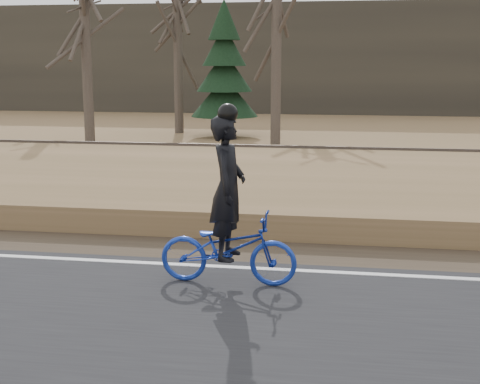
# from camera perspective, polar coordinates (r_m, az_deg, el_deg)

# --- Properties ---
(embankment) EXTENTS (120.00, 5.00, 0.44)m
(embankment) POSITION_cam_1_polar(r_m,az_deg,el_deg) (13.44, 18.46, -1.14)
(embankment) COLOR olive
(embankment) RESTS_ON ground
(ballast) EXTENTS (120.00, 3.00, 0.45)m
(ballast) POSITION_cam_1_polar(r_m,az_deg,el_deg) (17.14, 16.51, 1.57)
(ballast) COLOR slate
(ballast) RESTS_ON ground
(railroad) EXTENTS (120.00, 2.40, 0.29)m
(railroad) POSITION_cam_1_polar(r_m,az_deg,el_deg) (17.09, 16.56, 2.57)
(railroad) COLOR black
(railroad) RESTS_ON ballast
(treeline_backdrop) EXTENTS (120.00, 4.00, 6.00)m
(treeline_backdrop) POSITION_cam_1_polar(r_m,az_deg,el_deg) (38.84, 12.74, 11.03)
(treeline_backdrop) COLOR #383328
(treeline_backdrop) RESTS_ON ground
(cyclist) EXTENTS (1.82, 0.69, 2.37)m
(cyclist) POSITION_cam_1_polar(r_m,az_deg,el_deg) (8.71, -1.02, -2.97)
(cyclist) COLOR #16319D
(cyclist) RESTS_ON road
(bare_tree_far_left) EXTENTS (0.36, 0.36, 7.08)m
(bare_tree_far_left) POSITION_cam_1_polar(r_m,az_deg,el_deg) (24.53, -13.02, 12.31)
(bare_tree_far_left) COLOR #50453A
(bare_tree_far_left) RESTS_ON ground
(bare_tree_left) EXTENTS (0.36, 0.36, 7.42)m
(bare_tree_left) POSITION_cam_1_polar(r_m,az_deg,el_deg) (27.58, -5.34, 12.75)
(bare_tree_left) COLOR #50453A
(bare_tree_left) RESTS_ON ground
(bare_tree_near_left) EXTENTS (0.36, 0.36, 7.42)m
(bare_tree_near_left) POSITION_cam_1_polar(r_m,az_deg,el_deg) (23.81, 3.12, 13.02)
(bare_tree_near_left) COLOR #50453A
(bare_tree_near_left) RESTS_ON ground
(conifer) EXTENTS (2.60, 2.60, 5.23)m
(conifer) POSITION_cam_1_polar(r_m,az_deg,el_deg) (26.09, -1.35, 10.17)
(conifer) COLOR #50453A
(conifer) RESTS_ON ground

